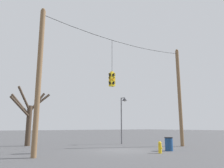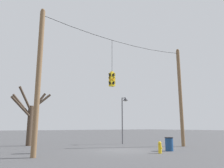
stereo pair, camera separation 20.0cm
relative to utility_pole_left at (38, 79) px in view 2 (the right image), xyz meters
name	(u,v)px [view 2 (the right image)]	position (x,y,z in m)	size (l,w,h in m)	color
ground_plane	(123,150)	(6.42, 0.29, -4.47)	(200.00, 200.00, 0.00)	#4C4C4F
utility_pole_left	(38,79)	(0.00, 0.00, 0.00)	(0.31, 0.31, 8.97)	brown
utility_pole_right	(180,96)	(12.83, 0.00, 0.00)	(0.31, 0.31, 8.97)	brown
span_wire	(124,42)	(6.42, 0.00, 3.77)	(12.84, 0.03, 0.47)	black
traffic_light_near_right_pole	(112,79)	(5.26, 0.00, 0.62)	(0.58, 0.58, 3.54)	yellow
street_lamp	(124,108)	(10.04, 4.83, -0.91)	(0.51, 0.88, 4.64)	#515156
bare_tree	(29,116)	(1.62, 8.12, -1.85)	(3.85, 2.80, 5.23)	#423326
fire_hydrant	(160,147)	(7.29, -2.51, -4.09)	(0.22, 0.30, 0.75)	gold
trash_bin	(169,144)	(8.89, -1.88, -3.99)	(0.60, 0.60, 0.95)	navy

